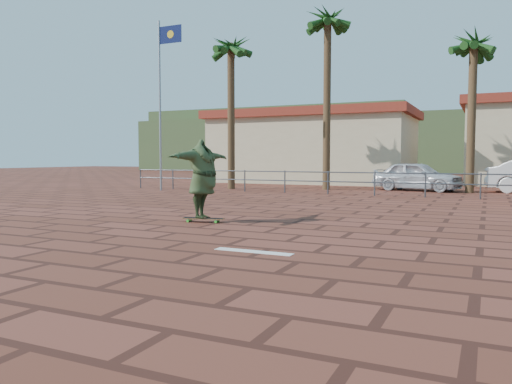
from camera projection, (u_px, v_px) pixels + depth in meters
ground at (247, 238)px, 9.80m from camera, size 120.00×120.00×0.00m
paint_stripe at (253, 252)px, 8.42m from camera, size 1.40×0.22×0.01m
guardrail at (375, 179)px, 20.59m from camera, size 24.06×0.06×1.00m
flagpole at (162, 93)px, 23.59m from camera, size 1.30×0.10×8.00m
palm_far_left at (231, 51)px, 24.69m from camera, size 2.40×2.40×8.25m
palm_left at (328, 25)px, 24.07m from camera, size 2.40×2.40×9.45m
palm_center at (474, 48)px, 21.88m from camera, size 2.40×2.40×7.75m
building_west at (314, 147)px, 32.05m from camera, size 12.60×7.60×4.50m
hill_front at (447, 144)px, 54.77m from camera, size 70.00×18.00×6.00m
hill_back at (282, 140)px, 69.42m from camera, size 35.00×14.00×8.00m
longboard at (203, 219)px, 12.24m from camera, size 1.07×0.44×0.10m
skateboarder at (203, 179)px, 12.17m from camera, size 0.75×2.40×1.93m
car_silver at (417, 176)px, 23.71m from camera, size 4.36×2.53×1.40m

